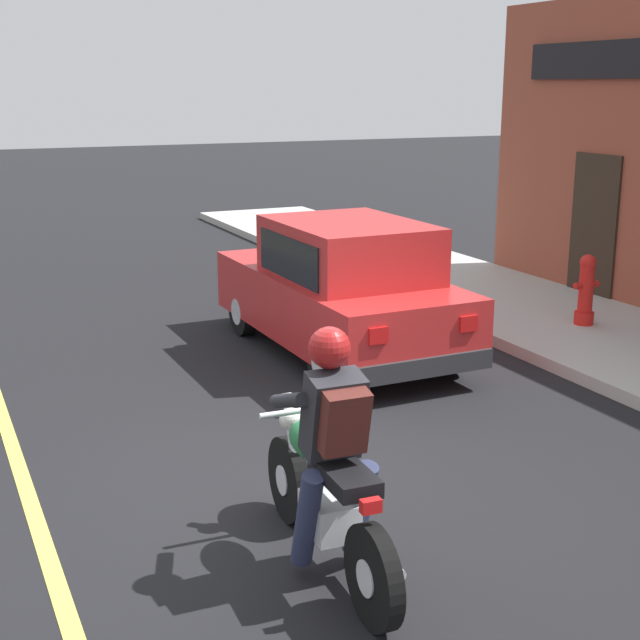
% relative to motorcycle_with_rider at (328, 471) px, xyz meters
% --- Properties ---
extents(ground_plane, '(80.00, 80.00, 0.00)m').
position_rel_motorcycle_with_rider_xyz_m(ground_plane, '(0.17, 1.30, -0.68)').
color(ground_plane, black).
extents(sidewalk_curb, '(2.60, 22.00, 0.14)m').
position_rel_motorcycle_with_rider_xyz_m(sidewalk_curb, '(5.22, 4.30, -0.61)').
color(sidewalk_curb, '#ADAAA3').
rests_on(sidewalk_curb, ground).
extents(motorcycle_with_rider, '(0.57, 2.02, 1.62)m').
position_rel_motorcycle_with_rider_xyz_m(motorcycle_with_rider, '(0.00, 0.00, 0.00)').
color(motorcycle_with_rider, black).
rests_on(motorcycle_with_rider, ground).
extents(car_hatchback, '(1.68, 3.80, 1.57)m').
position_rel_motorcycle_with_rider_xyz_m(car_hatchback, '(2.16, 4.22, 0.09)').
color(car_hatchback, black).
rests_on(car_hatchback, ground).
extents(fire_hydrant, '(0.36, 0.24, 0.88)m').
position_rel_motorcycle_with_rider_xyz_m(fire_hydrant, '(5.26, 3.68, -0.11)').
color(fire_hydrant, red).
rests_on(fire_hydrant, sidewalk_curb).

